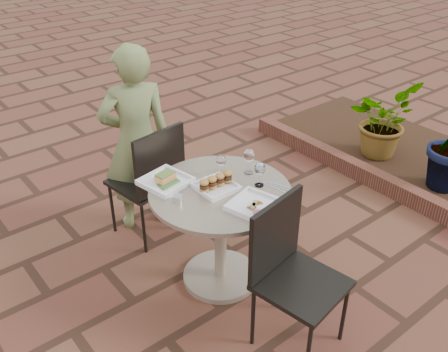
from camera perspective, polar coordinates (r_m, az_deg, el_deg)
ground at (r=3.55m, az=5.11°, el=-11.82°), size 60.00×60.00×0.00m
cafe_table at (r=3.26m, az=-0.41°, el=-5.25°), size 0.90×0.90×0.73m
chair_far at (r=3.66m, az=-8.24°, el=0.15°), size 0.50×0.50×0.93m
chair_near at (r=2.85m, az=7.47°, el=-9.96°), size 0.51×0.51×0.93m
diner at (r=3.76m, az=-10.00°, el=4.01°), size 0.61×0.49×1.46m
plate_salmon at (r=3.19m, az=-6.67°, el=-0.52°), size 0.32×0.32×0.08m
plate_sliders at (r=3.11m, az=-0.92°, el=-0.86°), size 0.25×0.24×0.15m
plate_tuna at (r=2.95m, az=3.55°, el=-3.34°), size 0.34×0.34×0.03m
wine_glass_right at (r=3.11m, az=4.12°, el=0.75°), size 0.07×0.07×0.17m
wine_glass_mid at (r=3.21m, az=-0.37°, el=1.75°), size 0.07×0.07×0.16m
wine_glass_far at (r=3.24m, az=2.87°, el=2.28°), size 0.07×0.07×0.17m
steel_ramekin at (r=3.01m, az=-5.28°, el=-2.59°), size 0.07×0.07×0.04m
cutlery_set at (r=3.17m, az=5.97°, el=-1.14°), size 0.14×0.20×0.00m
planter_curb at (r=4.69m, az=16.97°, el=-0.33°), size 0.12×3.00×0.15m
mulch_bed at (r=5.25m, az=21.40°, el=1.75°), size 1.30×3.00×0.06m
potted_plant_a at (r=5.02m, az=17.61°, el=6.14°), size 0.77×0.71×0.71m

